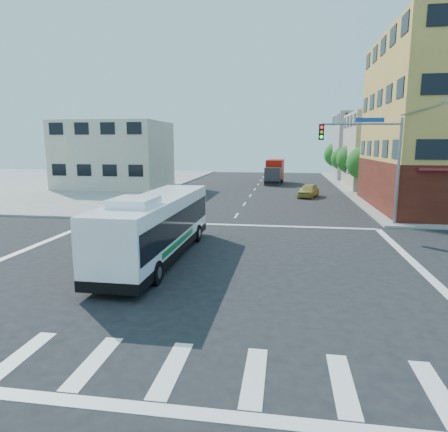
# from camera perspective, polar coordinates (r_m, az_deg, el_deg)

# --- Properties ---
(ground) EXTENTS (120.00, 120.00, 0.00)m
(ground) POSITION_cam_1_polar(r_m,az_deg,el_deg) (17.72, -3.38, -7.33)
(ground) COLOR black
(ground) RESTS_ON ground
(sidewalk_nw) EXTENTS (50.00, 50.00, 0.15)m
(sidewalk_nw) POSITION_cam_1_polar(r_m,az_deg,el_deg) (64.58, -28.08, 4.37)
(sidewalk_nw) COLOR gray
(sidewalk_nw) RESTS_ON ground
(building_east_near) EXTENTS (12.06, 10.06, 9.00)m
(building_east_near) POSITION_cam_1_polar(r_m,az_deg,el_deg) (52.24, 23.88, 8.46)
(building_east_near) COLOR #BBA78E
(building_east_near) RESTS_ON ground
(building_east_far) EXTENTS (12.06, 10.06, 10.00)m
(building_east_far) POSITION_cam_1_polar(r_m,az_deg,el_deg) (65.86, 20.76, 9.30)
(building_east_far) COLOR #9D9C97
(building_east_far) RESTS_ON ground
(building_west) EXTENTS (12.06, 10.06, 8.00)m
(building_west) POSITION_cam_1_polar(r_m,az_deg,el_deg) (50.87, -15.32, 8.38)
(building_west) COLOR beige
(building_west) RESTS_ON ground
(signal_mast_ne) EXTENTS (7.91, 1.13, 8.07)m
(signal_mast_ne) POSITION_cam_1_polar(r_m,az_deg,el_deg) (27.68, 20.44, 8.86)
(signal_mast_ne) COLOR slate
(signal_mast_ne) RESTS_ON ground
(street_tree_a) EXTENTS (3.60, 3.60, 5.53)m
(street_tree_a) POSITION_cam_1_polar(r_m,az_deg,el_deg) (45.24, 19.50, 7.44)
(street_tree_a) COLOR #352313
(street_tree_a) RESTS_ON ground
(street_tree_b) EXTENTS (3.80, 3.80, 5.79)m
(street_tree_b) POSITION_cam_1_polar(r_m,az_deg,el_deg) (53.11, 17.93, 8.04)
(street_tree_b) COLOR #352313
(street_tree_b) RESTS_ON ground
(street_tree_c) EXTENTS (3.40, 3.40, 5.29)m
(street_tree_c) POSITION_cam_1_polar(r_m,az_deg,el_deg) (61.03, 16.74, 8.05)
(street_tree_c) COLOR #352313
(street_tree_c) RESTS_ON ground
(street_tree_d) EXTENTS (4.00, 4.00, 6.03)m
(street_tree_d) POSITION_cam_1_polar(r_m,az_deg,el_deg) (68.95, 15.86, 8.65)
(street_tree_d) COLOR #352313
(street_tree_d) RESTS_ON ground
(transit_bus) EXTENTS (2.53, 11.00, 3.25)m
(transit_bus) POSITION_cam_1_polar(r_m,az_deg,el_deg) (18.94, -9.50, -1.33)
(transit_bus) COLOR black
(transit_bus) RESTS_ON ground
(box_truck) EXTENTS (2.50, 7.25, 3.22)m
(box_truck) POSITION_cam_1_polar(r_m,az_deg,el_deg) (55.32, 7.23, 6.24)
(box_truck) COLOR #2A292F
(box_truck) RESTS_ON ground
(parked_car) EXTENTS (2.69, 4.26, 1.35)m
(parked_car) POSITION_cam_1_polar(r_m,az_deg,el_deg) (41.60, 11.97, 3.58)
(parked_car) COLOR #B59E44
(parked_car) RESTS_ON ground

